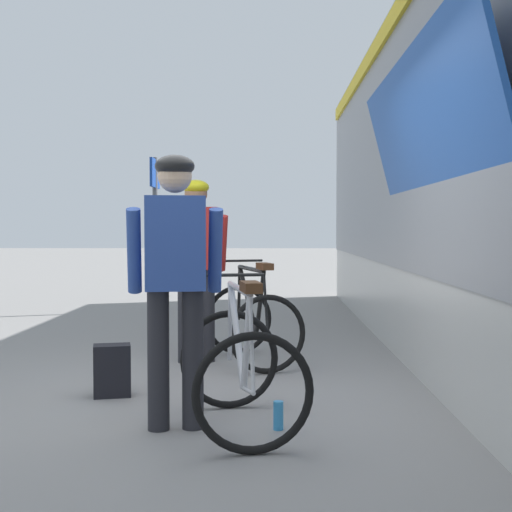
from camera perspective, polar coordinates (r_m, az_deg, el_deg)
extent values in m
plane|color=gray|center=(4.98, -4.30, -12.74)|extent=(80.00, 80.00, 0.00)
cube|color=#2356B2|center=(5.48, 14.39, 7.55)|extent=(0.46, 3.71, 1.66)
cube|color=black|center=(5.00, 15.83, 13.25)|extent=(0.04, 1.10, 0.80)
cylinder|color=#232328|center=(4.44, -8.20, -8.66)|extent=(0.14, 0.14, 0.90)
cylinder|color=#232328|center=(4.44, -5.33, -8.64)|extent=(0.14, 0.14, 0.90)
cube|color=#2D4C9E|center=(4.36, -6.81, 1.07)|extent=(0.41, 0.30, 0.60)
cylinder|color=#2D4C9E|center=(4.41, -10.20, 0.41)|extent=(0.13, 0.27, 0.56)
cylinder|color=#2D4C9E|center=(4.41, -3.44, 0.45)|extent=(0.13, 0.27, 0.56)
sphere|color=beige|center=(4.37, -6.84, 6.71)|extent=(0.22, 0.22, 0.22)
ellipsoid|color=black|center=(4.38, -6.84, 7.50)|extent=(0.29, 0.31, 0.14)
cylinder|color=#232328|center=(6.60, -5.98, -5.04)|extent=(0.14, 0.14, 0.90)
cylinder|color=#232328|center=(6.63, -4.08, -5.00)|extent=(0.14, 0.14, 0.90)
cube|color=red|center=(6.56, -5.05, 1.49)|extent=(0.42, 0.32, 0.60)
cylinder|color=red|center=(6.57, -7.34, 1.05)|extent=(0.15, 0.27, 0.56)
cylinder|color=red|center=(6.64, -2.86, 1.07)|extent=(0.15, 0.27, 0.56)
sphere|color=#9E7051|center=(6.57, -5.07, 5.24)|extent=(0.22, 0.22, 0.22)
ellipsoid|color=yellow|center=(6.57, -5.07, 5.77)|extent=(0.31, 0.33, 0.14)
torus|color=black|center=(4.93, -2.23, -8.67)|extent=(0.71, 0.19, 0.71)
torus|color=black|center=(3.94, -0.22, -11.46)|extent=(0.71, 0.19, 0.71)
cylinder|color=silver|center=(4.54, -1.63, -6.43)|extent=(0.17, 0.64, 0.63)
cylinder|color=silver|center=(4.38, -1.41, -2.77)|extent=(0.20, 0.84, 0.04)
cylinder|color=silver|center=(4.12, -0.78, -7.32)|extent=(0.09, 0.28, 0.62)
cylinder|color=silver|center=(4.12, -0.64, -11.23)|extent=(0.10, 0.36, 0.08)
cylinder|color=silver|center=(3.94, -0.36, -7.37)|extent=(0.05, 0.15, 0.56)
cylinder|color=silver|center=(4.86, -2.19, -5.54)|extent=(0.05, 0.09, 0.55)
cylinder|color=black|center=(4.80, -2.16, -1.61)|extent=(0.48, 0.12, 0.02)
cube|color=#4C2D19|center=(3.93, -0.44, -2.62)|extent=(0.14, 0.25, 0.06)
torus|color=black|center=(7.03, -1.47, -5.35)|extent=(0.69, 0.26, 0.71)
torus|color=black|center=(6.06, 0.99, -6.59)|extent=(0.69, 0.26, 0.71)
cylinder|color=black|center=(6.66, -0.70, -3.63)|extent=(0.23, 0.63, 0.63)
cylinder|color=black|center=(6.52, -0.42, -1.10)|extent=(0.29, 0.82, 0.04)
cylinder|color=black|center=(6.26, 0.34, -4.02)|extent=(0.12, 0.27, 0.62)
cylinder|color=black|center=(6.24, 0.50, -6.59)|extent=(0.13, 0.35, 0.08)
cylinder|color=black|center=(6.08, 0.82, -3.95)|extent=(0.07, 0.14, 0.56)
cylinder|color=black|center=(6.98, -1.42, -3.14)|extent=(0.05, 0.09, 0.55)
cylinder|color=black|center=(6.93, -1.37, -0.40)|extent=(0.47, 0.17, 0.02)
cube|color=#4C2D19|center=(6.08, 0.74, -0.87)|extent=(0.17, 0.26, 0.06)
cube|color=black|center=(5.42, -11.99, -9.38)|extent=(0.31, 0.24, 0.40)
cylinder|color=#338CCC|center=(4.48, 1.89, -13.24)|extent=(0.07, 0.07, 0.18)
cylinder|color=#595B60|center=(10.70, -8.46, 1.79)|extent=(0.08, 0.08, 2.40)
cube|color=#193F99|center=(10.73, -8.49, 6.87)|extent=(0.04, 0.70, 0.44)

